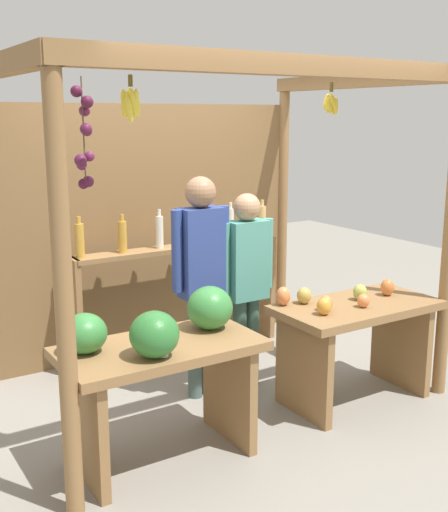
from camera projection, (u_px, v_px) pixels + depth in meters
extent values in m
plane|color=gray|center=(210.00, 387.00, 5.09)|extent=(12.00, 12.00, 0.00)
cylinder|color=olive|center=(64.00, 295.00, 3.22)|extent=(0.10, 0.10, 2.46)
cylinder|color=olive|center=(283.00, 205.00, 6.44)|extent=(0.10, 0.10, 2.46)
cube|color=olive|center=(299.00, 65.00, 3.74)|extent=(3.04, 0.12, 0.12)
cube|color=olive|center=(360.00, 80.00, 5.34)|extent=(0.12, 2.14, 0.12)
cube|color=brown|center=(150.00, 231.00, 5.72)|extent=(2.94, 0.04, 2.21)
cylinder|color=brown|center=(130.00, 81.00, 3.30)|extent=(0.02, 0.02, 0.06)
ellipsoid|color=yellow|center=(135.00, 102.00, 3.33)|extent=(0.04, 0.09, 0.15)
ellipsoid|color=yellow|center=(134.00, 104.00, 3.36)|extent=(0.07, 0.06, 0.15)
ellipsoid|color=yellow|center=(129.00, 101.00, 3.35)|extent=(0.06, 0.04, 0.15)
ellipsoid|color=yellow|center=(125.00, 105.00, 3.33)|extent=(0.06, 0.06, 0.15)
ellipsoid|color=yellow|center=(125.00, 102.00, 3.30)|extent=(0.04, 0.07, 0.15)
ellipsoid|color=yellow|center=(129.00, 109.00, 3.29)|extent=(0.05, 0.05, 0.15)
ellipsoid|color=yellow|center=(133.00, 102.00, 3.30)|extent=(0.06, 0.04, 0.15)
ellipsoid|color=yellow|center=(137.00, 104.00, 3.32)|extent=(0.07, 0.07, 0.15)
cylinder|color=brown|center=(331.00, 87.00, 4.05)|extent=(0.02, 0.02, 0.06)
ellipsoid|color=gold|center=(335.00, 106.00, 4.09)|extent=(0.04, 0.06, 0.11)
ellipsoid|color=gold|center=(330.00, 103.00, 4.10)|extent=(0.05, 0.05, 0.11)
ellipsoid|color=gold|center=(326.00, 102.00, 4.09)|extent=(0.07, 0.05, 0.11)
ellipsoid|color=gold|center=(327.00, 105.00, 4.07)|extent=(0.05, 0.06, 0.11)
ellipsoid|color=gold|center=(329.00, 105.00, 4.06)|extent=(0.05, 0.06, 0.11)
ellipsoid|color=gold|center=(333.00, 102.00, 4.05)|extent=(0.06, 0.04, 0.11)
ellipsoid|color=gold|center=(335.00, 106.00, 4.07)|extent=(0.06, 0.05, 0.12)
cylinder|color=#4C422D|center=(83.00, 128.00, 3.46)|extent=(0.01, 0.01, 0.55)
sphere|color=#47142D|center=(76.00, 91.00, 3.41)|extent=(0.06, 0.06, 0.06)
sphere|color=#47142D|center=(87.00, 102.00, 3.42)|extent=(0.07, 0.07, 0.07)
sphere|color=#601E42|center=(84.00, 111.00, 3.48)|extent=(0.06, 0.06, 0.06)
sphere|color=#511938|center=(86.00, 129.00, 3.46)|extent=(0.07, 0.07, 0.07)
sphere|color=#47142D|center=(87.00, 131.00, 3.47)|extent=(0.06, 0.06, 0.06)
sphere|color=#601E42|center=(89.00, 156.00, 3.51)|extent=(0.06, 0.06, 0.06)
sphere|color=#511938|center=(81.00, 160.00, 3.48)|extent=(0.07, 0.07, 0.07)
sphere|color=#601E42|center=(82.00, 165.00, 3.51)|extent=(0.06, 0.06, 0.06)
sphere|color=#47142D|center=(83.00, 184.00, 3.53)|extent=(0.06, 0.06, 0.06)
sphere|color=#511938|center=(88.00, 181.00, 3.55)|extent=(0.07, 0.07, 0.07)
cube|color=olive|center=(161.00, 349.00, 3.88)|extent=(1.24, 0.64, 0.06)
cube|color=olive|center=(86.00, 427.00, 3.71)|extent=(0.06, 0.58, 0.70)
cube|color=olive|center=(229.00, 389.00, 4.22)|extent=(0.06, 0.58, 0.70)
ellipsoid|color=#2D7533|center=(154.00, 334.00, 3.64)|extent=(0.37, 0.37, 0.27)
ellipsoid|color=#38843D|center=(210.00, 308.00, 4.13)|extent=(0.41, 0.41, 0.28)
ellipsoid|color=#38843D|center=(84.00, 333.00, 3.71)|extent=(0.35, 0.35, 0.24)
cylinder|color=white|center=(162.00, 349.00, 3.68)|extent=(0.07, 0.07, 0.09)
cube|color=olive|center=(357.00, 307.00, 4.73)|extent=(1.24, 0.64, 0.06)
cube|color=olive|center=(303.00, 369.00, 4.55)|extent=(0.06, 0.58, 0.70)
cube|color=olive|center=(401.00, 343.00, 5.07)|extent=(0.06, 0.58, 0.70)
ellipsoid|color=gold|center=(324.00, 306.00, 4.44)|extent=(0.14, 0.14, 0.12)
ellipsoid|color=#E07F47|center=(283.00, 296.00, 4.66)|extent=(0.12, 0.12, 0.14)
ellipsoid|color=#E07F47|center=(363.00, 301.00, 4.61)|extent=(0.12, 0.12, 0.10)
ellipsoid|color=#E07F47|center=(326.00, 303.00, 4.53)|extent=(0.13, 0.13, 0.11)
ellipsoid|color=#B79E47|center=(304.00, 296.00, 4.70)|extent=(0.15, 0.15, 0.12)
ellipsoid|color=#A8B24C|center=(360.00, 292.00, 4.79)|extent=(0.13, 0.13, 0.12)
ellipsoid|color=#CC7038|center=(387.00, 287.00, 4.91)|extent=(0.11, 0.11, 0.13)
cube|color=olive|center=(76.00, 319.00, 5.20)|extent=(0.05, 0.20, 1.00)
cube|color=olive|center=(267.00, 286.00, 6.19)|extent=(0.05, 0.20, 1.00)
cube|color=olive|center=(179.00, 248.00, 5.59)|extent=(1.91, 0.22, 0.04)
cylinder|color=gold|center=(80.00, 241.00, 5.09)|extent=(0.07, 0.07, 0.28)
cylinder|color=gold|center=(79.00, 220.00, 5.06)|extent=(0.03, 0.03, 0.06)
cylinder|color=gold|center=(122.00, 237.00, 5.29)|extent=(0.07, 0.07, 0.26)
cylinder|color=gold|center=(122.00, 218.00, 5.25)|extent=(0.03, 0.03, 0.06)
cylinder|color=silver|center=(160.00, 232.00, 5.46)|extent=(0.06, 0.06, 0.28)
cylinder|color=silver|center=(159.00, 213.00, 5.43)|extent=(0.03, 0.03, 0.06)
cylinder|color=silver|center=(196.00, 227.00, 5.65)|extent=(0.07, 0.07, 0.30)
cylinder|color=silver|center=(196.00, 208.00, 5.61)|extent=(0.03, 0.03, 0.06)
cylinder|color=silver|center=(231.00, 224.00, 5.84)|extent=(0.06, 0.06, 0.29)
cylinder|color=silver|center=(231.00, 205.00, 5.80)|extent=(0.03, 0.03, 0.06)
cylinder|color=#D8B266|center=(262.00, 221.00, 6.02)|extent=(0.07, 0.07, 0.28)
cylinder|color=#D8B266|center=(262.00, 203.00, 5.98)|extent=(0.03, 0.03, 0.06)
cylinder|color=#475C56|center=(195.00, 348.00, 4.84)|extent=(0.11, 0.11, 0.79)
cylinder|color=#475C56|center=(208.00, 345.00, 4.91)|extent=(0.11, 0.11, 0.79)
cube|color=#2D428C|center=(201.00, 253.00, 4.72)|extent=(0.32, 0.19, 0.67)
cylinder|color=#2D428C|center=(177.00, 251.00, 4.61)|extent=(0.08, 0.08, 0.60)
cylinder|color=#2D428C|center=(224.00, 245.00, 4.82)|extent=(0.08, 0.08, 0.60)
sphere|color=#997051|center=(200.00, 192.00, 4.62)|extent=(0.23, 0.23, 0.23)
cylinder|color=#365548|center=(240.00, 344.00, 5.03)|extent=(0.11, 0.11, 0.72)
cylinder|color=#365548|center=(252.00, 341.00, 5.09)|extent=(0.11, 0.11, 0.72)
cube|color=teal|center=(247.00, 260.00, 4.91)|extent=(0.32, 0.19, 0.61)
cylinder|color=teal|center=(225.00, 259.00, 4.80)|extent=(0.08, 0.08, 0.55)
cylinder|color=teal|center=(268.00, 253.00, 5.01)|extent=(0.08, 0.08, 0.55)
sphere|color=tan|center=(247.00, 207.00, 4.83)|extent=(0.21, 0.21, 0.21)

